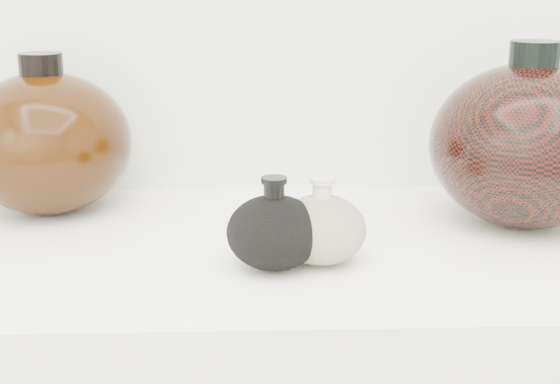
{
  "coord_description": "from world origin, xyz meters",
  "views": [
    {
      "loc": [
        -0.06,
        0.03,
        1.23
      ],
      "look_at": [
        -0.03,
        0.92,
        0.97
      ],
      "focal_mm": 50.0,
      "sensor_mm": 36.0,
      "label": 1
    }
  ],
  "objects_px": {
    "left_round_pot": "(47,142)",
    "right_round_pot": "(527,145)",
    "cream_gourd_vase": "(322,229)",
    "black_gourd_vase": "(274,232)"
  },
  "relations": [
    {
      "from": "black_gourd_vase",
      "to": "right_round_pot",
      "type": "relative_size",
      "value": 0.4
    },
    {
      "from": "black_gourd_vase",
      "to": "left_round_pot",
      "type": "distance_m",
      "value": 0.39
    },
    {
      "from": "cream_gourd_vase",
      "to": "right_round_pot",
      "type": "xyz_separation_m",
      "value": [
        0.28,
        0.13,
        0.07
      ]
    },
    {
      "from": "black_gourd_vase",
      "to": "cream_gourd_vase",
      "type": "height_order",
      "value": "black_gourd_vase"
    },
    {
      "from": "left_round_pot",
      "to": "right_round_pot",
      "type": "distance_m",
      "value": 0.65
    },
    {
      "from": "black_gourd_vase",
      "to": "right_round_pot",
      "type": "bearing_deg",
      "value": 23.84
    },
    {
      "from": "black_gourd_vase",
      "to": "right_round_pot",
      "type": "height_order",
      "value": "right_round_pot"
    },
    {
      "from": "cream_gourd_vase",
      "to": "black_gourd_vase",
      "type": "bearing_deg",
      "value": -165.3
    },
    {
      "from": "left_round_pot",
      "to": "right_round_pot",
      "type": "relative_size",
      "value": 0.76
    },
    {
      "from": "black_gourd_vase",
      "to": "cream_gourd_vase",
      "type": "distance_m",
      "value": 0.06
    }
  ]
}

